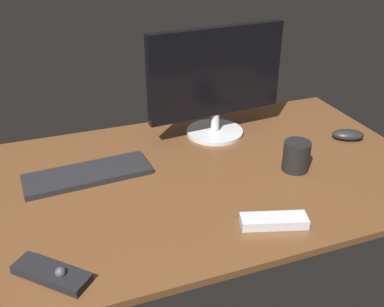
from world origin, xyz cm
name	(u,v)px	position (x,y,z in cm)	size (l,w,h in cm)	color
desk	(201,176)	(0.00, 0.00, 1.00)	(140.00, 84.00, 2.00)	brown
monitor	(216,79)	(14.74, 24.34, 22.49)	(49.25, 20.38, 38.12)	silver
keyboard	(87,174)	(-33.01, 10.05, 2.87)	(37.53, 13.01, 1.74)	black
computer_mouse	(348,135)	(56.76, 3.74, 3.78)	(10.88, 5.87, 3.57)	black
media_remote	(52,274)	(-46.66, -29.82, 3.11)	(17.01, 16.82, 3.66)	black
tv_remote	(274,221)	(8.20, -30.21, 3.25)	(17.09, 5.35, 2.50)	#B7B7BC
coffee_mug	(296,156)	(28.28, -7.79, 6.72)	(8.26, 8.26, 9.44)	black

